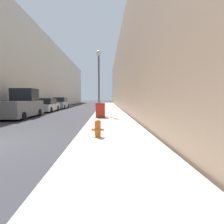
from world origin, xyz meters
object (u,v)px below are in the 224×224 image
(pickup_truck, at_px, (21,106))
(parked_sedan_near, at_px, (47,105))
(parked_sedan_far, at_px, (60,103))
(fire_hydrant, at_px, (98,128))
(lamppost, at_px, (99,74))
(trash_bin, at_px, (100,110))

(pickup_truck, relative_size, parked_sedan_near, 1.08)
(parked_sedan_near, distance_m, parked_sedan_far, 6.01)
(parked_sedan_near, bearing_deg, fire_hydrant, -64.85)
(fire_hydrant, distance_m, parked_sedan_near, 16.18)
(lamppost, height_order, parked_sedan_far, lamppost)
(fire_hydrant, relative_size, parked_sedan_far, 0.16)
(pickup_truck, bearing_deg, lamppost, 9.63)
(trash_bin, relative_size, lamppost, 0.20)
(parked_sedan_far, bearing_deg, pickup_truck, -89.88)
(parked_sedan_far, bearing_deg, parked_sedan_near, -90.22)
(trash_bin, bearing_deg, parked_sedan_near, 131.06)
(trash_bin, height_order, parked_sedan_near, parked_sedan_near)
(lamppost, height_order, parked_sedan_near, lamppost)
(fire_hydrant, xyz_separation_m, parked_sedan_far, (-6.85, 20.65, 0.30))
(lamppost, relative_size, parked_sedan_far, 1.37)
(parked_sedan_near, relative_size, parked_sedan_far, 1.10)
(trash_bin, xyz_separation_m, pickup_truck, (-6.70, 1.11, 0.30))
(lamppost, relative_size, parked_sedan_near, 1.24)
(trash_bin, relative_size, parked_sedan_far, 0.27)
(fire_hydrant, distance_m, trash_bin, 6.91)
(fire_hydrant, bearing_deg, trash_bin, 91.08)
(fire_hydrant, xyz_separation_m, lamppost, (-0.33, 9.12, 3.33))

